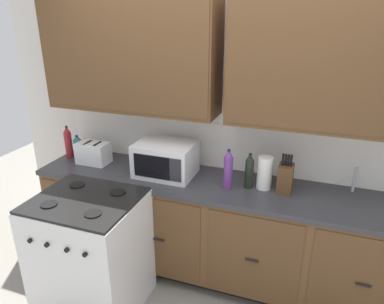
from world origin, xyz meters
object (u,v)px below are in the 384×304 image
Objects in this scene: bottle_red at (68,142)px; bottle_violet at (228,169)px; toaster at (93,153)px; bottle_dark at (249,171)px; knife_block at (285,178)px; bottle_teal at (78,147)px; stove_range at (91,253)px; microwave at (165,159)px; paper_towel_roll at (265,173)px.

bottle_violet is at bearing -4.00° from bottle_red.
toaster is 1.42m from bottle_dark.
bottle_teal is at bearing 178.93° from knife_block.
stove_range is 1.98× the size of microwave.
bottle_red is at bearing -170.59° from bottle_teal.
bottle_violet is at bearing -156.13° from bottle_dark.
bottle_violet is at bearing -160.42° from paper_towel_roll.
microwave is 0.71m from toaster.
bottle_dark reaches higher than toaster.
toaster is 0.90× the size of knife_block.
paper_towel_roll is at bearing -0.45° from bottle_red.
bottle_dark is (0.15, 0.07, -0.02)m from bottle_violet.
bottle_teal is at bearing 177.98° from bottle_dark.
microwave is 0.92m from bottle_teal.
toaster is 0.30m from bottle_red.
bottle_red is 0.95× the size of bottle_violet.
microwave is 1.71× the size of toaster.
toaster is at bearing 118.65° from stove_range.
bottle_dark is at bearing 31.01° from stove_range.
microwave is 1.85× the size of paper_towel_roll.
knife_block is 1.98m from bottle_red.
bottle_violet reaches higher than bottle_red.
knife_block reaches higher than bottle_dark.
stove_range is 1.23m from bottle_violet.
knife_block is 0.27m from bottle_dark.
microwave is 1.01m from bottle_red.
bottle_red is at bearing 133.39° from stove_range.
microwave is 1.55× the size of knife_block.
toaster is 1.08× the size of paper_towel_roll.
bottle_teal is (-0.56, 0.70, 0.55)m from stove_range.
bottle_red reaches higher than paper_towel_roll.
paper_towel_roll is 0.28m from bottle_violet.
knife_block is (0.98, 0.03, -0.02)m from microwave.
bottle_violet is 1.13× the size of bottle_dark.
bottle_teal is at bearing 164.86° from toaster.
knife_block is at bearing 26.35° from stove_range.
microwave is at bearing -179.56° from bottle_dark.
knife_block is 1.19× the size of paper_towel_roll.
stove_range is 4.29× the size of bottle_teal.
bottle_dark is at bearing -1.41° from bottle_red.
bottle_teal is (-0.20, 0.06, 0.01)m from toaster.
toaster is 0.21m from bottle_teal.
microwave is 2.17× the size of bottle_teal.
paper_towel_roll is 1.74m from bottle_teal.
bottle_teal is at bearing 179.03° from paper_towel_roll.
paper_towel_roll is (1.53, 0.03, 0.03)m from toaster.
bottle_dark is at bearing -2.02° from bottle_teal.
stove_range is 3.34× the size of bottle_dark.
microwave is 1.69× the size of bottle_dark.
bottle_red is (-0.29, 0.04, 0.05)m from toaster.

